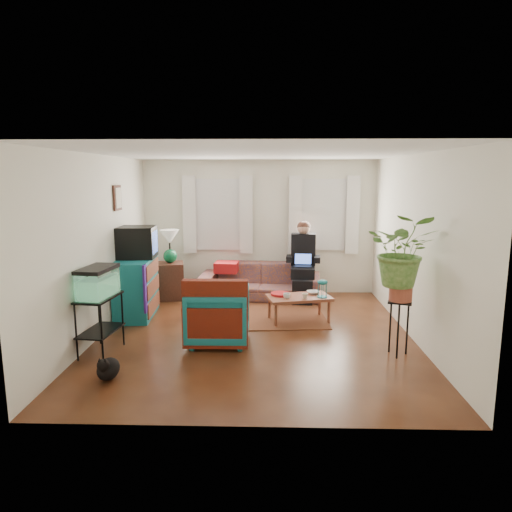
{
  "coord_description": "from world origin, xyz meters",
  "views": [
    {
      "loc": [
        0.2,
        -6.39,
        2.3
      ],
      "look_at": [
        0.0,
        0.4,
        1.1
      ],
      "focal_mm": 32.0,
      "sensor_mm": 36.0,
      "label": 1
    }
  ],
  "objects_px": {
    "side_table": "(171,281)",
    "aquarium_stand": "(100,325)",
    "armchair": "(218,312)",
    "coffee_table": "(299,309)",
    "dresser": "(136,287)",
    "sofa": "(260,275)",
    "plant_stand": "(399,328)"
  },
  "relations": [
    {
      "from": "armchair",
      "to": "plant_stand",
      "type": "height_order",
      "value": "armchair"
    },
    {
      "from": "sofa",
      "to": "aquarium_stand",
      "type": "relative_size",
      "value": 2.94
    },
    {
      "from": "coffee_table",
      "to": "plant_stand",
      "type": "relative_size",
      "value": 1.35
    },
    {
      "from": "aquarium_stand",
      "to": "dresser",
      "type": "bearing_deg",
      "value": 96.35
    },
    {
      "from": "aquarium_stand",
      "to": "coffee_table",
      "type": "distance_m",
      "value": 3.03
    },
    {
      "from": "sofa",
      "to": "armchair",
      "type": "relative_size",
      "value": 2.61
    },
    {
      "from": "coffee_table",
      "to": "dresser",
      "type": "bearing_deg",
      "value": 161.54
    },
    {
      "from": "side_table",
      "to": "dresser",
      "type": "bearing_deg",
      "value": -107.36
    },
    {
      "from": "aquarium_stand",
      "to": "plant_stand",
      "type": "height_order",
      "value": "aquarium_stand"
    },
    {
      "from": "dresser",
      "to": "coffee_table",
      "type": "distance_m",
      "value": 2.69
    },
    {
      "from": "dresser",
      "to": "armchair",
      "type": "height_order",
      "value": "dresser"
    },
    {
      "from": "armchair",
      "to": "coffee_table",
      "type": "xyz_separation_m",
      "value": [
        1.18,
        0.96,
        -0.22
      ]
    },
    {
      "from": "side_table",
      "to": "armchair",
      "type": "relative_size",
      "value": 0.81
    },
    {
      "from": "side_table",
      "to": "aquarium_stand",
      "type": "xyz_separation_m",
      "value": [
        -0.35,
        -2.69,
        0.03
      ]
    },
    {
      "from": "dresser",
      "to": "aquarium_stand",
      "type": "xyz_separation_m",
      "value": [
        -0.01,
        -1.61,
        -0.1
      ]
    },
    {
      "from": "sofa",
      "to": "aquarium_stand",
      "type": "height_order",
      "value": "sofa"
    },
    {
      "from": "side_table",
      "to": "aquarium_stand",
      "type": "relative_size",
      "value": 0.91
    },
    {
      "from": "side_table",
      "to": "armchair",
      "type": "xyz_separation_m",
      "value": [
        1.14,
        -2.25,
        0.08
      ]
    },
    {
      "from": "aquarium_stand",
      "to": "coffee_table",
      "type": "xyz_separation_m",
      "value": [
        2.68,
        1.4,
        -0.18
      ]
    },
    {
      "from": "coffee_table",
      "to": "plant_stand",
      "type": "height_order",
      "value": "plant_stand"
    },
    {
      "from": "armchair",
      "to": "coffee_table",
      "type": "distance_m",
      "value": 1.54
    },
    {
      "from": "aquarium_stand",
      "to": "sofa",
      "type": "bearing_deg",
      "value": 60.81
    },
    {
      "from": "aquarium_stand",
      "to": "coffee_table",
      "type": "bearing_deg",
      "value": 34.39
    },
    {
      "from": "sofa",
      "to": "dresser",
      "type": "bearing_deg",
      "value": -144.64
    },
    {
      "from": "armchair",
      "to": "coffee_table",
      "type": "height_order",
      "value": "armchair"
    },
    {
      "from": "plant_stand",
      "to": "dresser",
      "type": "bearing_deg",
      "value": 157.84
    },
    {
      "from": "armchair",
      "to": "coffee_table",
      "type": "relative_size",
      "value": 0.87
    },
    {
      "from": "sofa",
      "to": "plant_stand",
      "type": "relative_size",
      "value": 3.06
    },
    {
      "from": "side_table",
      "to": "coffee_table",
      "type": "bearing_deg",
      "value": -29.01
    },
    {
      "from": "side_table",
      "to": "aquarium_stand",
      "type": "height_order",
      "value": "aquarium_stand"
    },
    {
      "from": "armchair",
      "to": "coffee_table",
      "type": "bearing_deg",
      "value": -141.42
    },
    {
      "from": "sofa",
      "to": "plant_stand",
      "type": "height_order",
      "value": "sofa"
    }
  ]
}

